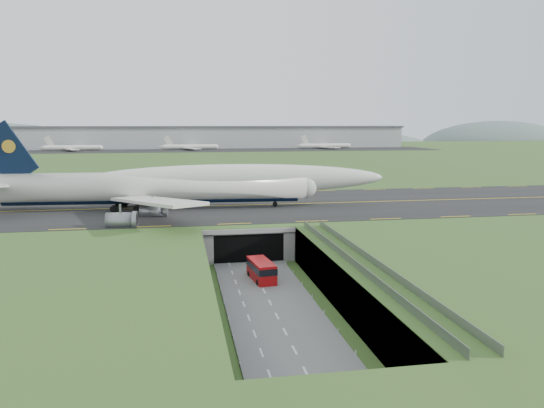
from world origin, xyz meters
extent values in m
plane|color=#345522|center=(0.00, 0.00, 0.00)|extent=(900.00, 900.00, 0.00)
cube|color=gray|center=(0.00, 0.00, 3.00)|extent=(800.00, 800.00, 6.00)
cube|color=slate|center=(0.00, -7.50, 0.10)|extent=(12.00, 75.00, 0.20)
cube|color=black|center=(0.00, 33.00, 6.09)|extent=(800.00, 44.00, 0.18)
cube|color=gray|center=(0.00, 19.00, 5.50)|extent=(16.00, 22.00, 1.00)
cube|color=gray|center=(-7.00, 19.00, 3.00)|extent=(2.00, 22.00, 6.00)
cube|color=gray|center=(7.00, 19.00, 3.00)|extent=(2.00, 22.00, 6.00)
cube|color=black|center=(0.00, 14.00, 2.50)|extent=(12.00, 12.00, 5.00)
cube|color=#A8A8A3|center=(0.00, 7.95, 5.60)|extent=(17.00, 0.50, 0.80)
cube|color=#A8A8A3|center=(11.00, -18.50, 5.80)|extent=(3.00, 53.00, 0.50)
cube|color=gray|center=(9.60, -18.50, 6.55)|extent=(0.06, 53.00, 1.00)
cube|color=gray|center=(12.40, -18.50, 6.55)|extent=(0.06, 53.00, 1.00)
cylinder|color=#A8A8A3|center=(11.00, -40.00, 2.80)|extent=(0.90, 0.90, 5.60)
cylinder|color=#A8A8A3|center=(11.00, -28.00, 2.80)|extent=(0.90, 0.90, 5.60)
cylinder|color=#A8A8A3|center=(11.00, -16.00, 2.80)|extent=(0.90, 0.90, 5.60)
cylinder|color=#A8A8A3|center=(11.00, -4.00, 2.80)|extent=(0.90, 0.90, 5.60)
cylinder|color=silver|center=(-16.60, 31.47, 10.80)|extent=(63.11, 9.92, 5.92)
sphere|color=silver|center=(14.76, 29.46, 10.80)|extent=(6.16, 6.16, 5.80)
ellipsoid|color=silver|center=(0.33, 30.39, 12.13)|extent=(63.12, 9.45, 6.21)
ellipsoid|color=black|center=(13.84, 29.52, 11.54)|extent=(4.30, 2.85, 2.07)
cylinder|color=black|center=(-16.60, 31.47, 8.49)|extent=(59.76, 6.30, 2.48)
cube|color=silver|center=(-13.81, 46.11, 9.88)|extent=(20.74, 26.65, 2.49)
cube|color=silver|center=(-44.76, 40.22, 12.19)|extent=(8.88, 10.85, 0.95)
cube|color=silver|center=(-15.70, 16.59, 9.88)|extent=(18.09, 27.70, 2.49)
cube|color=black|center=(-44.74, 33.27, 17.74)|extent=(11.77, 1.30, 13.08)
cylinder|color=gold|center=(-44.28, 33.24, 19.12)|extent=(2.62, 0.81, 2.59)
cylinder|color=slate|center=(-15.37, 40.19, 7.01)|extent=(4.99, 3.35, 3.05)
cylinder|color=slate|center=(-19.11, 50.16, 7.01)|extent=(4.99, 3.35, 3.05)
cylinder|color=slate|center=(-16.50, 22.66, 7.01)|extent=(4.99, 3.35, 3.05)
cylinder|color=slate|center=(-21.48, 13.26, 7.01)|extent=(4.99, 3.35, 3.05)
cylinder|color=black|center=(8.49, 29.86, 6.69)|extent=(1.04, 0.53, 1.02)
cube|color=black|center=(-20.76, 31.74, 6.83)|extent=(5.95, 6.81, 1.29)
cube|color=#B50C0E|center=(0.48, -2.52, 1.66)|extent=(3.65, 7.61, 2.93)
cube|color=black|center=(0.48, -2.52, 2.25)|extent=(3.72, 7.71, 0.98)
cube|color=black|center=(0.48, -2.52, 0.44)|extent=(3.40, 7.10, 0.49)
cylinder|color=black|center=(-0.46, -5.10, 0.54)|extent=(0.45, 0.91, 0.88)
cylinder|color=black|center=(-1.09, -0.27, 0.54)|extent=(0.45, 0.91, 0.88)
cylinder|color=black|center=(2.05, -4.78, 0.54)|extent=(0.45, 0.91, 0.88)
cylinder|color=black|center=(1.42, 0.06, 0.54)|extent=(0.45, 0.91, 0.88)
cube|color=#B2B2B2|center=(0.00, 300.00, 13.50)|extent=(300.00, 22.00, 15.00)
cube|color=#4C4C51|center=(0.00, 300.00, 21.00)|extent=(302.00, 24.00, 1.20)
cube|color=black|center=(0.00, 270.00, 6.14)|extent=(320.00, 50.00, 0.08)
cylinder|color=silver|center=(-77.41, 275.00, 8.18)|extent=(34.00, 3.20, 3.20)
cylinder|color=silver|center=(-3.68, 275.00, 8.18)|extent=(34.00, 3.20, 3.20)
cylinder|color=silver|center=(88.02, 275.00, 8.18)|extent=(34.00, 3.20, 3.20)
ellipsoid|color=slate|center=(120.00, 430.00, -4.00)|extent=(260.00, 91.00, 44.00)
ellipsoid|color=slate|center=(320.00, 430.00, -4.00)|extent=(180.00, 63.00, 60.00)
camera|label=1|loc=(-11.43, -79.19, 23.69)|focal=35.00mm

